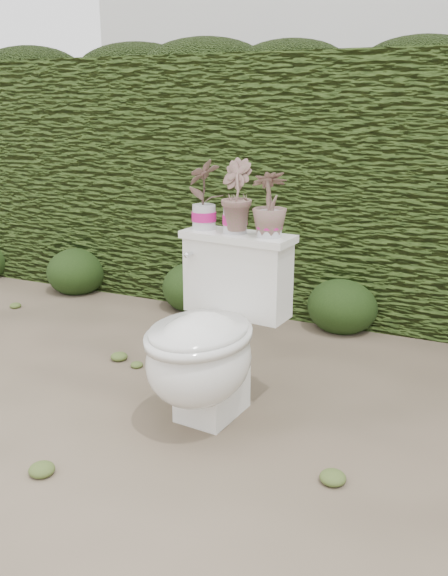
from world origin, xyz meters
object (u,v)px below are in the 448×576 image
at_px(potted_plant_left, 204,196).
at_px(potted_plant_right, 270,206).
at_px(potted_plant_center, 235,198).

distance_m(potted_plant_left, potted_plant_right, 0.33).
xyz_separation_m(potted_plant_left, potted_plant_center, (0.16, -0.02, 0.00)).
bearing_deg(potted_plant_left, potted_plant_center, 107.35).
relative_size(potted_plant_left, potted_plant_center, 0.99).
bearing_deg(potted_plant_left, potted_plant_right, 107.35).
bearing_deg(potted_plant_right, potted_plant_left, -42.23).
bearing_deg(potted_plant_right, potted_plant_center, -42.23).
xyz_separation_m(potted_plant_center, potted_plant_right, (0.16, -0.02, -0.02)).
relative_size(potted_plant_center, potted_plant_right, 1.15).
distance_m(potted_plant_center, potted_plant_right, 0.17).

